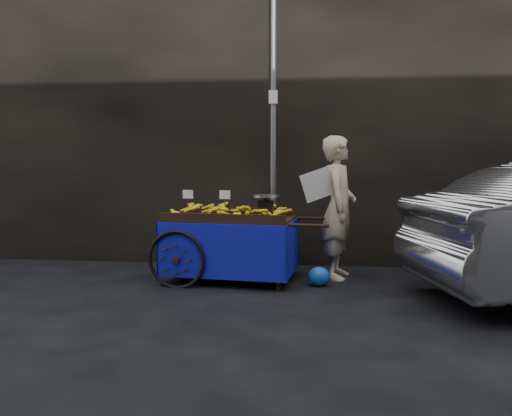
# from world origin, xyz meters

# --- Properties ---
(ground) EXTENTS (80.00, 80.00, 0.00)m
(ground) POSITION_xyz_m (0.00, 0.00, 0.00)
(ground) COLOR black
(ground) RESTS_ON ground
(building_wall) EXTENTS (13.50, 2.00, 5.00)m
(building_wall) POSITION_xyz_m (0.39, 2.60, 2.50)
(building_wall) COLOR black
(building_wall) RESTS_ON ground
(street_pole) EXTENTS (0.12, 0.10, 4.00)m
(street_pole) POSITION_xyz_m (0.30, 1.30, 2.01)
(street_pole) COLOR slate
(street_pole) RESTS_ON ground
(banana_cart) EXTENTS (2.27, 1.25, 1.18)m
(banana_cart) POSITION_xyz_m (-0.23, 0.58, 0.73)
(banana_cart) COLOR black
(banana_cart) RESTS_ON ground
(vendor) EXTENTS (0.78, 0.73, 1.85)m
(vendor) POSITION_xyz_m (1.18, 0.84, 0.93)
(vendor) COLOR #BDAA8C
(vendor) RESTS_ON ground
(plastic_bag) EXTENTS (0.26, 0.21, 0.24)m
(plastic_bag) POSITION_xyz_m (0.93, 0.36, 0.12)
(plastic_bag) COLOR blue
(plastic_bag) RESTS_ON ground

